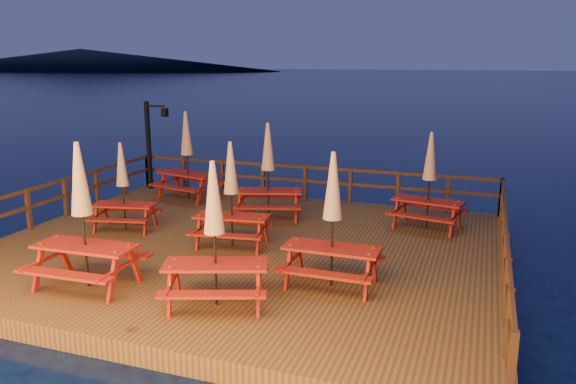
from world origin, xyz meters
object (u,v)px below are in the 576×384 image
picnic_table_0 (123,185)px  lamp_post (152,137)px  picnic_table_2 (82,214)px  picnic_table_1 (187,154)px

picnic_table_0 → lamp_post: bearing=100.9°
lamp_post → picnic_table_2: size_ratio=1.04×
lamp_post → picnic_table_1: size_ratio=1.07×
picnic_table_1 → picnic_table_2: 7.21m
picnic_table_0 → picnic_table_1: 3.54m
picnic_table_0 → picnic_table_2: picnic_table_2 is taller
picnic_table_0 → picnic_table_2: 3.84m
lamp_post → picnic_table_2: lamp_post is taller
lamp_post → picnic_table_2: (3.51, -7.88, -0.30)m
picnic_table_1 → picnic_table_2: bearing=-63.2°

